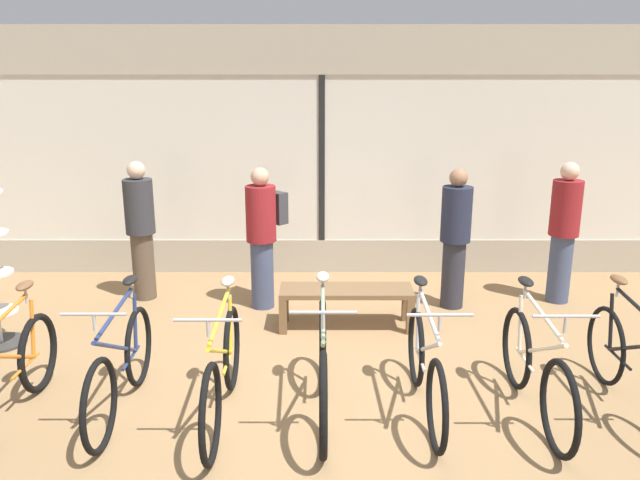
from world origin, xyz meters
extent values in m
plane|color=#99754C|center=(0.00, 0.00, 0.00)|extent=(24.00, 24.00, 0.00)
cube|color=#B2A893|center=(0.00, 3.31, 0.23)|extent=(12.00, 0.08, 0.45)
cube|color=silver|center=(0.00, 3.31, 1.52)|extent=(12.00, 0.04, 2.15)
cube|color=#B2A893|center=(0.00, 3.31, 2.90)|extent=(12.00, 0.08, 0.60)
cube|color=black|center=(0.00, 3.28, 1.52)|extent=(0.08, 0.02, 2.15)
torus|color=black|center=(-2.41, 0.04, 0.34)|extent=(0.06, 0.67, 0.67)
cylinder|color=orange|center=(-2.41, 0.00, 0.58)|extent=(0.03, 0.11, 0.49)
cylinder|color=orange|center=(-2.41, -0.19, 0.34)|extent=(0.03, 0.48, 0.03)
cylinder|color=#B2B2B7|center=(-2.41, -0.04, 0.89)|extent=(0.02, 0.02, 0.14)
ellipsoid|color=brown|center=(-2.41, -0.04, 0.97)|extent=(0.11, 0.22, 0.06)
torus|color=black|center=(-1.59, 0.16, 0.34)|extent=(0.05, 0.69, 0.69)
torus|color=black|center=(-1.59, -0.83, 0.34)|extent=(0.05, 0.69, 0.69)
cylinder|color=navy|center=(-1.59, -0.38, 0.58)|extent=(0.03, 0.92, 0.51)
cylinder|color=navy|center=(-1.59, 0.12, 0.58)|extent=(0.03, 0.11, 0.49)
cylinder|color=navy|center=(-1.59, -0.35, 0.86)|extent=(0.03, 0.85, 0.10)
cylinder|color=navy|center=(-1.59, -0.06, 0.34)|extent=(0.03, 0.44, 0.03)
cylinder|color=#B2B2B7|center=(-1.59, 0.08, 0.89)|extent=(0.02, 0.02, 0.14)
ellipsoid|color=black|center=(-1.59, 0.08, 0.97)|extent=(0.11, 0.22, 0.06)
cylinder|color=#B2B2B7|center=(-1.59, -0.77, 0.95)|extent=(0.02, 0.02, 0.12)
cylinder|color=#ADADB2|center=(-1.59, -0.77, 1.01)|extent=(0.46, 0.02, 0.02)
torus|color=black|center=(-0.78, 0.10, 0.36)|extent=(0.05, 0.71, 0.71)
torus|color=black|center=(-0.78, -0.97, 0.36)|extent=(0.05, 0.71, 0.71)
cylinder|color=gold|center=(-0.78, -0.48, 0.60)|extent=(0.03, 1.00, 0.51)
cylinder|color=gold|center=(-0.78, 0.06, 0.60)|extent=(0.03, 0.11, 0.49)
cylinder|color=gold|center=(-0.78, -0.45, 0.87)|extent=(0.03, 0.93, 0.10)
cylinder|color=gold|center=(-0.78, -0.15, 0.36)|extent=(0.03, 0.48, 0.03)
cylinder|color=#B2B2B7|center=(-0.78, 0.02, 0.91)|extent=(0.02, 0.02, 0.14)
ellipsoid|color=#B2A893|center=(-0.78, 0.02, 0.99)|extent=(0.11, 0.22, 0.06)
cylinder|color=#B2B2B7|center=(-0.78, -0.91, 0.97)|extent=(0.02, 0.02, 0.12)
cylinder|color=#ADADB2|center=(-0.78, -0.91, 1.03)|extent=(0.46, 0.02, 0.02)
torus|color=black|center=(0.00, 0.15, 0.38)|extent=(0.06, 0.75, 0.75)
torus|color=black|center=(0.00, -0.88, 0.38)|extent=(0.06, 0.75, 0.75)
cylinder|color=gray|center=(0.00, -0.41, 0.62)|extent=(0.03, 0.96, 0.51)
cylinder|color=gray|center=(0.00, 0.11, 0.62)|extent=(0.03, 0.11, 0.49)
cylinder|color=gray|center=(0.00, -0.38, 0.89)|extent=(0.03, 0.89, 0.10)
cylinder|color=gray|center=(0.00, -0.08, 0.38)|extent=(0.03, 0.46, 0.03)
cylinder|color=#B2B2B7|center=(0.00, 0.07, 0.93)|extent=(0.02, 0.02, 0.14)
ellipsoid|color=#B2A893|center=(0.00, 0.07, 1.01)|extent=(0.11, 0.22, 0.06)
cylinder|color=#B2B2B7|center=(0.00, -0.82, 0.99)|extent=(0.02, 0.02, 0.12)
cylinder|color=#ADADB2|center=(0.00, -0.82, 1.05)|extent=(0.46, 0.02, 0.02)
torus|color=black|center=(0.81, 0.16, 0.34)|extent=(0.05, 0.68, 0.68)
torus|color=black|center=(0.81, -0.83, 0.34)|extent=(0.05, 0.68, 0.68)
cylinder|color=#BCBCC1|center=(0.81, -0.38, 0.58)|extent=(0.03, 0.92, 0.51)
cylinder|color=#BCBCC1|center=(0.81, 0.12, 0.58)|extent=(0.03, 0.11, 0.49)
cylinder|color=#BCBCC1|center=(0.81, -0.35, 0.85)|extent=(0.03, 0.85, 0.10)
cylinder|color=#BCBCC1|center=(0.81, -0.07, 0.34)|extent=(0.03, 0.44, 0.03)
cylinder|color=#B2B2B7|center=(0.81, 0.08, 0.89)|extent=(0.02, 0.02, 0.14)
ellipsoid|color=black|center=(0.81, 0.08, 0.97)|extent=(0.11, 0.22, 0.06)
cylinder|color=#B2B2B7|center=(0.81, -0.77, 0.95)|extent=(0.02, 0.02, 0.12)
cylinder|color=#ADADB2|center=(0.81, -0.77, 1.01)|extent=(0.46, 0.02, 0.02)
torus|color=black|center=(1.66, 0.11, 0.35)|extent=(0.05, 0.70, 0.70)
torus|color=black|center=(1.66, -0.88, 0.35)|extent=(0.05, 0.70, 0.70)
cylinder|color=beige|center=(1.66, -0.43, 0.59)|extent=(0.03, 0.93, 0.51)
cylinder|color=beige|center=(1.66, 0.07, 0.59)|extent=(0.03, 0.11, 0.49)
cylinder|color=beige|center=(1.66, -0.40, 0.86)|extent=(0.03, 0.85, 0.10)
cylinder|color=beige|center=(1.66, -0.11, 0.35)|extent=(0.03, 0.45, 0.03)
cylinder|color=#B2B2B7|center=(1.66, 0.03, 0.90)|extent=(0.02, 0.02, 0.14)
ellipsoid|color=black|center=(1.66, 0.03, 0.98)|extent=(0.11, 0.22, 0.06)
cylinder|color=#B2B2B7|center=(1.66, -0.82, 0.96)|extent=(0.02, 0.02, 0.12)
cylinder|color=#ADADB2|center=(1.66, -0.82, 1.02)|extent=(0.46, 0.02, 0.02)
torus|color=black|center=(2.46, 0.18, 0.34)|extent=(0.04, 0.68, 0.68)
cylinder|color=black|center=(2.46, -0.36, 0.58)|extent=(0.03, 0.94, 0.51)
cylinder|color=black|center=(2.46, 0.14, 0.58)|extent=(0.03, 0.11, 0.49)
cylinder|color=black|center=(2.46, -0.33, 0.86)|extent=(0.03, 0.86, 0.10)
cylinder|color=black|center=(2.46, -0.05, 0.34)|extent=(0.03, 0.45, 0.03)
cylinder|color=#B2B2B7|center=(2.46, 0.10, 0.89)|extent=(0.02, 0.02, 0.14)
ellipsoid|color=brown|center=(2.46, 0.10, 0.97)|extent=(0.11, 0.22, 0.06)
cube|color=brown|center=(0.25, 1.40, 0.41)|extent=(1.40, 0.44, 0.05)
cube|color=brown|center=(-0.41, 1.22, 0.19)|extent=(0.08, 0.08, 0.38)
cube|color=brown|center=(0.91, 1.22, 0.19)|extent=(0.08, 0.08, 0.38)
cube|color=brown|center=(-0.41, 1.58, 0.19)|extent=(0.08, 0.08, 0.38)
cube|color=brown|center=(0.91, 1.58, 0.19)|extent=(0.08, 0.08, 0.38)
cylinder|color=#424C6B|center=(2.79, 2.17, 0.40)|extent=(0.27, 0.27, 0.81)
cylinder|color=maroon|center=(2.79, 2.17, 1.13)|extent=(0.35, 0.35, 0.64)
sphere|color=beige|center=(2.79, 2.17, 1.55)|extent=(0.21, 0.21, 0.21)
cylinder|color=#2D2D38|center=(1.50, 2.00, 0.39)|extent=(0.32, 0.32, 0.79)
cylinder|color=#23283D|center=(1.50, 2.00, 1.10)|extent=(0.41, 0.41, 0.62)
sphere|color=#9E7051|center=(1.50, 2.00, 1.51)|extent=(0.20, 0.20, 0.20)
cylinder|color=#424C6B|center=(-0.68, 1.99, 0.40)|extent=(0.37, 0.37, 0.79)
cylinder|color=maroon|center=(-0.68, 1.99, 1.11)|extent=(0.48, 0.48, 0.63)
sphere|color=tan|center=(-0.68, 1.99, 1.52)|extent=(0.20, 0.20, 0.20)
cube|color=#38383D|center=(-0.52, 2.16, 1.14)|extent=(0.27, 0.27, 0.36)
cylinder|color=brown|center=(-2.13, 2.28, 0.40)|extent=(0.37, 0.37, 0.81)
cylinder|color=#333338|center=(-2.13, 2.28, 1.12)|extent=(0.48, 0.48, 0.64)
sphere|color=beige|center=(-2.13, 2.28, 1.55)|extent=(0.21, 0.21, 0.21)
camera|label=1|loc=(-0.02, -4.80, 2.64)|focal=35.00mm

